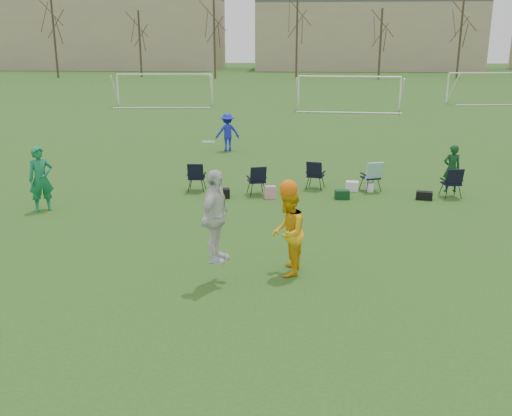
# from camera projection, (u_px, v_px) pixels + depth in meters

# --- Properties ---
(ground) EXTENTS (260.00, 260.00, 0.00)m
(ground) POSITION_uv_depth(u_px,v_px,m) (278.00, 293.00, 11.32)
(ground) COLOR #26591B
(ground) RESTS_ON ground
(fielder_green_near) EXTENTS (0.83, 0.77, 1.91)m
(fielder_green_near) POSITION_uv_depth(u_px,v_px,m) (41.00, 179.00, 16.61)
(fielder_green_near) COLOR #15794A
(fielder_green_near) RESTS_ON ground
(fielder_blue) EXTENTS (1.25, 0.96, 1.71)m
(fielder_blue) POSITION_uv_depth(u_px,v_px,m) (227.00, 132.00, 25.90)
(fielder_blue) COLOR #1A23C8
(fielder_blue) RESTS_ON ground
(center_contest) EXTENTS (2.22, 1.67, 2.97)m
(center_contest) POSITION_uv_depth(u_px,v_px,m) (256.00, 225.00, 11.75)
(center_contest) COLOR white
(center_contest) RESTS_ON ground
(sideline_setup) EXTENTS (8.93, 2.01, 1.68)m
(sideline_setup) POSITION_uv_depth(u_px,v_px,m) (336.00, 178.00, 18.68)
(sideline_setup) COLOR #103D1C
(sideline_setup) RESTS_ON ground
(goal_left) EXTENTS (7.39, 0.76, 2.46)m
(goal_left) POSITION_uv_depth(u_px,v_px,m) (165.00, 81.00, 44.02)
(goal_left) COLOR white
(goal_left) RESTS_ON ground
(goal_mid) EXTENTS (7.40, 0.63, 2.46)m
(goal_mid) POSITION_uv_depth(u_px,v_px,m) (349.00, 83.00, 41.14)
(goal_mid) COLOR white
(goal_mid) RESTS_ON ground
(goal_right) EXTENTS (7.35, 1.14, 2.46)m
(goal_right) POSITION_uv_depth(u_px,v_px,m) (493.00, 79.00, 46.04)
(goal_right) COLOR white
(goal_right) RESTS_ON ground
(tree_line) EXTENTS (110.28, 3.28, 11.40)m
(tree_line) POSITION_uv_depth(u_px,v_px,m) (298.00, 40.00, 76.74)
(tree_line) COLOR #382B21
(tree_line) RESTS_ON ground
(building_row) EXTENTS (126.00, 16.00, 13.00)m
(building_row) POSITION_uv_depth(u_px,v_px,m) (335.00, 35.00, 101.08)
(building_row) COLOR tan
(building_row) RESTS_ON ground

